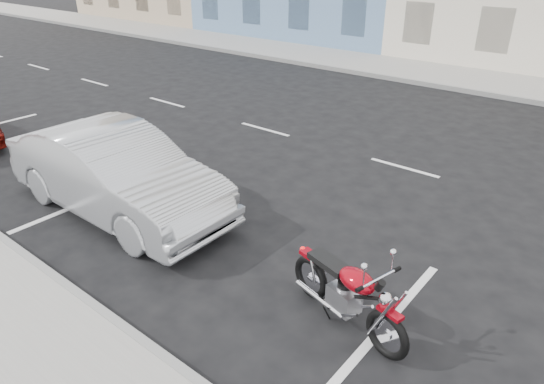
% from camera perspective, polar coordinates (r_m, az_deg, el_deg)
% --- Properties ---
extents(ground, '(120.00, 120.00, 0.00)m').
position_cam_1_polar(ground, '(10.52, 25.11, -0.19)').
color(ground, black).
rests_on(ground, ground).
extents(sidewalk_far, '(80.00, 3.40, 0.15)m').
position_cam_1_polar(sidewalk_far, '(19.83, 18.33, 13.11)').
color(sidewalk_far, gray).
rests_on(sidewalk_far, ground).
extents(curb_near, '(80.00, 0.12, 0.16)m').
position_cam_1_polar(curb_near, '(8.44, -27.17, -6.74)').
color(curb_near, gray).
rests_on(curb_near, ground).
extents(curb_far, '(80.00, 0.12, 0.16)m').
position_cam_1_polar(curb_far, '(18.29, 16.25, 12.33)').
color(curb_far, gray).
rests_on(curb_far, ground).
extents(motorcycle, '(1.95, 0.80, 1.00)m').
position_cam_1_polar(motorcycle, '(5.91, 13.72, -15.13)').
color(motorcycle, black).
rests_on(motorcycle, ground).
extents(sedan_silver, '(4.68, 1.66, 1.54)m').
position_cam_1_polar(sedan_silver, '(9.00, -17.85, 2.15)').
color(sedan_silver, '#B2B5BA').
rests_on(sedan_silver, ground).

